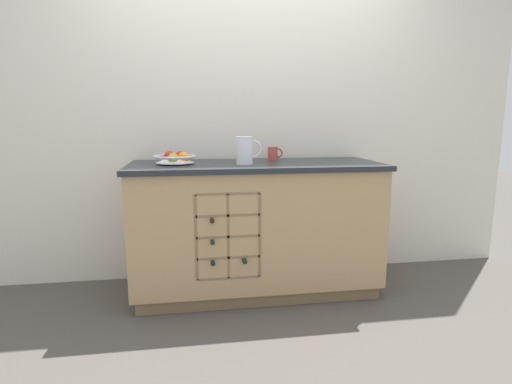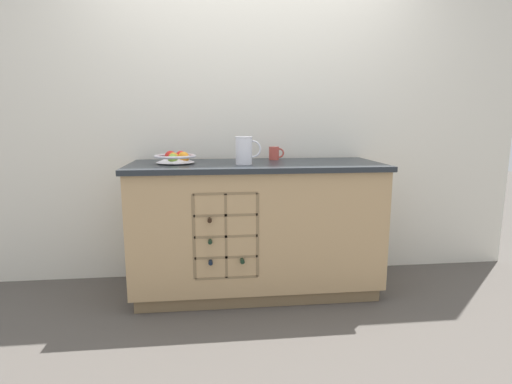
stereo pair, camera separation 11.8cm
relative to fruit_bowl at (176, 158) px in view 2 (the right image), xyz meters
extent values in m
plane|color=#4C4742|center=(0.55, -0.02, -0.98)|extent=(14.00, 14.00, 0.00)
cube|color=silver|center=(0.55, 0.37, 0.30)|extent=(4.40, 0.06, 2.55)
cube|color=olive|center=(0.55, -0.02, -0.93)|extent=(1.64, 0.58, 0.09)
cube|color=tan|center=(0.55, -0.02, -0.48)|extent=(1.70, 0.64, 0.81)
cube|color=#23282D|center=(0.55, -0.02, -0.06)|extent=(1.74, 0.68, 0.03)
cube|color=olive|center=(0.33, -0.24, -0.47)|extent=(0.40, 0.01, 0.55)
cube|color=olive|center=(0.12, -0.29, -0.47)|extent=(0.02, 0.10, 0.55)
cube|color=olive|center=(0.53, -0.29, -0.47)|extent=(0.02, 0.10, 0.55)
cube|color=olive|center=(0.33, -0.29, -0.75)|extent=(0.40, 0.10, 0.02)
cube|color=olive|center=(0.33, -0.29, -0.61)|extent=(0.40, 0.10, 0.02)
cube|color=olive|center=(0.33, -0.29, -0.47)|extent=(0.40, 0.10, 0.02)
cube|color=olive|center=(0.33, -0.29, -0.33)|extent=(0.40, 0.10, 0.02)
cube|color=olive|center=(0.33, -0.29, -0.20)|extent=(0.40, 0.10, 0.02)
cube|color=olive|center=(0.33, -0.29, -0.47)|extent=(0.02, 0.10, 0.55)
cylinder|color=black|center=(0.22, -0.20, -0.63)|extent=(0.07, 0.19, 0.07)
cylinder|color=black|center=(0.22, -0.33, -0.63)|extent=(0.03, 0.08, 0.03)
cylinder|color=black|center=(0.43, -0.19, -0.63)|extent=(0.08, 0.19, 0.08)
cylinder|color=black|center=(0.43, -0.33, -0.63)|extent=(0.03, 0.08, 0.03)
cylinder|color=black|center=(0.22, -0.17, -0.50)|extent=(0.07, 0.22, 0.07)
cylinder|color=black|center=(0.22, -0.32, -0.50)|extent=(0.03, 0.09, 0.03)
cylinder|color=black|center=(0.22, -0.18, -0.36)|extent=(0.07, 0.21, 0.07)
cylinder|color=black|center=(0.22, -0.33, -0.36)|extent=(0.03, 0.09, 0.03)
cylinder|color=silver|center=(0.00, 0.00, -0.04)|extent=(0.13, 0.13, 0.01)
cone|color=silver|center=(0.00, 0.00, -0.01)|extent=(0.26, 0.26, 0.05)
torus|color=silver|center=(0.00, 0.00, 0.01)|extent=(0.28, 0.28, 0.02)
sphere|color=gold|center=(-0.01, 0.00, 0.00)|extent=(0.07, 0.07, 0.07)
sphere|color=red|center=(-0.04, 0.05, 0.01)|extent=(0.08, 0.08, 0.08)
sphere|color=red|center=(0.03, 0.06, 0.00)|extent=(0.08, 0.08, 0.08)
sphere|color=#7FA838|center=(-0.01, -0.07, 0.00)|extent=(0.07, 0.07, 0.07)
sphere|color=orange|center=(0.06, -0.03, 0.00)|extent=(0.08, 0.08, 0.08)
cylinder|color=white|center=(0.46, -0.09, 0.05)|extent=(0.11, 0.11, 0.19)
torus|color=white|center=(0.46, -0.09, 0.14)|extent=(0.12, 0.12, 0.01)
torus|color=white|center=(0.52, -0.09, 0.06)|extent=(0.12, 0.01, 0.12)
cylinder|color=#B7473D|center=(0.71, 0.20, 0.01)|extent=(0.08, 0.08, 0.10)
torus|color=#B7473D|center=(0.75, 0.20, 0.01)|extent=(0.07, 0.01, 0.07)
camera|label=1|loc=(0.13, -2.75, 0.25)|focal=28.00mm
camera|label=2|loc=(0.24, -2.77, 0.25)|focal=28.00mm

